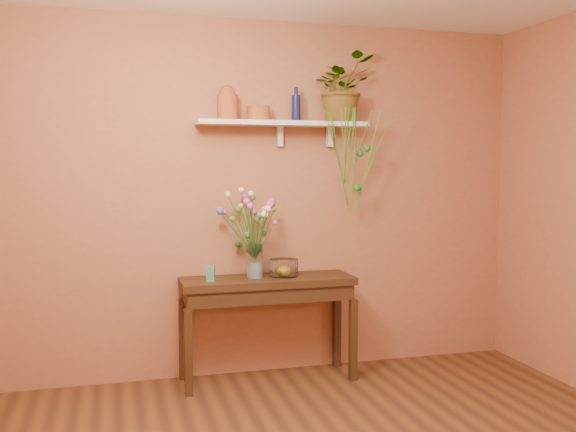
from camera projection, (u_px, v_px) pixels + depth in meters
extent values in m
cube|color=#AC7149|center=(273.00, 199.00, 4.95)|extent=(4.00, 0.04, 2.70)
cube|color=#3E2815|center=(268.00, 281.00, 4.76)|extent=(1.28, 0.41, 0.05)
cube|color=#3E2815|center=(268.00, 292.00, 4.76)|extent=(1.23, 0.38, 0.11)
cube|color=#3E2815|center=(188.00, 353.00, 4.46)|extent=(0.05, 0.05, 0.61)
cube|color=#3E2815|center=(353.00, 340.00, 4.78)|extent=(0.05, 0.05, 0.61)
cube|color=#3E2815|center=(183.00, 339.00, 4.80)|extent=(0.05, 0.05, 0.61)
cube|color=#3E2815|center=(337.00, 328.00, 5.13)|extent=(0.05, 0.05, 0.61)
cube|color=white|center=(283.00, 123.00, 4.80)|extent=(1.30, 0.24, 0.04)
cube|color=white|center=(280.00, 136.00, 4.89)|extent=(0.04, 0.05, 0.15)
cube|color=white|center=(329.00, 137.00, 5.00)|extent=(0.04, 0.05, 0.15)
cylinder|color=#A9521F|center=(227.00, 107.00, 4.65)|extent=(0.15, 0.15, 0.18)
sphere|color=#A9521F|center=(227.00, 93.00, 4.64)|extent=(0.12, 0.12, 0.12)
cylinder|color=#A9521F|center=(258.00, 113.00, 4.74)|extent=(0.22, 0.22, 0.11)
cylinder|color=#101746|center=(296.00, 108.00, 4.82)|extent=(0.09, 0.09, 0.20)
cylinder|color=#101746|center=(296.00, 91.00, 4.81)|extent=(0.03, 0.03, 0.06)
imported|color=#266E25|center=(342.00, 88.00, 4.92)|extent=(0.59, 0.56, 0.52)
cylinder|color=#266E25|center=(332.00, 139.00, 4.78)|extent=(0.18, 0.14, 0.43)
cylinder|color=green|center=(345.00, 147.00, 4.72)|extent=(0.11, 0.28, 0.56)
cylinder|color=green|center=(372.00, 161.00, 4.90)|extent=(0.27, 0.14, 0.76)
cylinder|color=#266E25|center=(346.00, 147.00, 4.72)|extent=(0.09, 0.32, 0.55)
cylinder|color=green|center=(368.00, 163.00, 4.83)|extent=(0.12, 0.21, 0.79)
cylinder|color=green|center=(345.00, 156.00, 4.87)|extent=(0.12, 0.06, 0.68)
cylinder|color=#266E25|center=(339.00, 159.00, 4.81)|extent=(0.18, 0.09, 0.72)
cylinder|color=green|center=(352.00, 147.00, 4.74)|extent=(0.07, 0.27, 0.55)
cylinder|color=green|center=(353.00, 156.00, 4.79)|extent=(0.11, 0.26, 0.68)
cylinder|color=#266E25|center=(356.00, 136.00, 4.83)|extent=(0.04, 0.06, 0.38)
cylinder|color=green|center=(345.00, 161.00, 4.81)|extent=(0.15, 0.23, 0.76)
cylinder|color=green|center=(364.00, 138.00, 4.86)|extent=(0.09, 0.15, 0.41)
sphere|color=#266E25|center=(360.00, 154.00, 4.85)|extent=(0.05, 0.05, 0.05)
sphere|color=#266E25|center=(357.00, 188.00, 4.84)|extent=(0.05, 0.05, 0.05)
sphere|color=#266E25|center=(367.00, 149.00, 4.81)|extent=(0.05, 0.05, 0.05)
sphere|color=#266E25|center=(359.00, 187.00, 4.90)|extent=(0.05, 0.05, 0.05)
cylinder|color=white|center=(255.00, 261.00, 4.73)|extent=(0.12, 0.12, 0.25)
cylinder|color=silver|center=(255.00, 270.00, 4.74)|extent=(0.11, 0.11, 0.12)
cylinder|color=#386B28|center=(261.00, 234.00, 4.59)|extent=(0.04, 0.28, 0.39)
sphere|color=white|center=(268.00, 209.00, 4.44)|extent=(0.05, 0.05, 0.05)
cylinder|color=#386B28|center=(257.00, 237.00, 4.68)|extent=(0.03, 0.10, 0.33)
sphere|color=#599834|center=(260.00, 215.00, 4.63)|extent=(0.05, 0.05, 0.05)
cylinder|color=#386B28|center=(260.00, 237.00, 4.66)|extent=(0.05, 0.15, 0.34)
sphere|color=white|center=(265.00, 214.00, 4.58)|extent=(0.05, 0.05, 0.05)
cylinder|color=#386B28|center=(262.00, 232.00, 4.67)|extent=(0.10, 0.12, 0.41)
sphere|color=#E642C5|center=(270.00, 204.00, 4.61)|extent=(0.06, 0.06, 0.06)
cylinder|color=#386B28|center=(265.00, 241.00, 4.71)|extent=(0.15, 0.07, 0.27)
sphere|color=#E642C5|center=(275.00, 223.00, 4.69)|extent=(0.04, 0.04, 0.04)
cylinder|color=#386B28|center=(261.00, 233.00, 4.71)|extent=(0.09, 0.06, 0.37)
sphere|color=#266E25|center=(267.00, 209.00, 4.68)|extent=(0.04, 0.04, 0.04)
cylinder|color=#386B28|center=(264.00, 234.00, 4.74)|extent=(0.16, 0.01, 0.36)
sphere|color=#599834|center=(274.00, 210.00, 4.75)|extent=(0.04, 0.04, 0.04)
cylinder|color=#386B28|center=(263.00, 230.00, 4.73)|extent=(0.13, 0.02, 0.42)
sphere|color=#E642C5|center=(271.00, 202.00, 4.72)|extent=(0.06, 0.06, 0.06)
cylinder|color=#386B28|center=(260.00, 234.00, 4.76)|extent=(0.10, 0.07, 0.36)
sphere|color=white|center=(265.00, 209.00, 4.79)|extent=(0.05, 0.05, 0.05)
cylinder|color=#386B28|center=(263.00, 230.00, 4.84)|extent=(0.17, 0.21, 0.41)
sphere|color=#4E57CB|center=(271.00, 202.00, 4.94)|extent=(0.05, 0.05, 0.05)
cylinder|color=#386B28|center=(259.00, 238.00, 4.77)|extent=(0.09, 0.08, 0.29)
sphere|color=white|center=(263.00, 219.00, 4.80)|extent=(0.04, 0.04, 0.04)
cylinder|color=#386B28|center=(256.00, 239.00, 4.80)|extent=(0.06, 0.15, 0.27)
sphere|color=#599834|center=(257.00, 220.00, 4.87)|extent=(0.04, 0.04, 0.04)
cylinder|color=#386B28|center=(253.00, 226.00, 4.80)|extent=(0.02, 0.18, 0.47)
sphere|color=white|center=(251.00, 194.00, 4.87)|extent=(0.05, 0.05, 0.05)
cylinder|color=#386B28|center=(254.00, 234.00, 4.83)|extent=(0.04, 0.22, 0.33)
sphere|color=#E642C5|center=(254.00, 212.00, 4.92)|extent=(0.05, 0.05, 0.05)
cylinder|color=#386B28|center=(249.00, 228.00, 4.79)|extent=(0.05, 0.18, 0.44)
sphere|color=#E642C5|center=(244.00, 198.00, 4.85)|extent=(0.05, 0.05, 0.05)
cylinder|color=#386B28|center=(250.00, 231.00, 4.76)|extent=(0.05, 0.11, 0.39)
sphere|color=#266E25|center=(246.00, 205.00, 4.79)|extent=(0.04, 0.04, 0.04)
cylinder|color=#386B28|center=(246.00, 233.00, 4.76)|extent=(0.11, 0.12, 0.36)
sphere|color=#599834|center=(238.00, 209.00, 4.79)|extent=(0.06, 0.06, 0.06)
cylinder|color=#386B28|center=(239.00, 235.00, 4.77)|extent=(0.20, 0.17, 0.35)
sphere|color=#E642C5|center=(224.00, 212.00, 4.80)|extent=(0.04, 0.04, 0.04)
cylinder|color=#386B28|center=(248.00, 224.00, 4.72)|extent=(0.10, 0.04, 0.50)
sphere|color=white|center=(241.00, 190.00, 4.70)|extent=(0.04, 0.04, 0.04)
cylinder|color=#386B28|center=(238.00, 235.00, 4.69)|extent=(0.26, 0.02, 0.36)
sphere|color=#4E57CB|center=(220.00, 211.00, 4.65)|extent=(0.06, 0.06, 0.06)
cylinder|color=#386B28|center=(242.00, 227.00, 4.66)|extent=(0.21, 0.07, 0.48)
sphere|color=white|center=(228.00, 195.00, 4.58)|extent=(0.04, 0.04, 0.04)
cylinder|color=#386B28|center=(244.00, 239.00, 4.64)|extent=(0.19, 0.13, 0.31)
sphere|color=#599834|center=(232.00, 219.00, 4.55)|extent=(0.04, 0.04, 0.04)
cylinder|color=#386B28|center=(248.00, 232.00, 4.68)|extent=(0.12, 0.06, 0.40)
sphere|color=white|center=(241.00, 206.00, 4.62)|extent=(0.03, 0.03, 0.03)
cylinder|color=#386B28|center=(251.00, 230.00, 4.65)|extent=(0.09, 0.12, 0.43)
sphere|color=#E642C5|center=(247.00, 201.00, 4.57)|extent=(0.05, 0.05, 0.05)
cylinder|color=#386B28|center=(252.00, 233.00, 4.59)|extent=(0.09, 0.26, 0.41)
sphere|color=#E642C5|center=(250.00, 206.00, 4.44)|extent=(0.05, 0.05, 0.05)
cylinder|color=#386B28|center=(253.00, 229.00, 4.64)|extent=(0.05, 0.14, 0.46)
sphere|color=#266E25|center=(252.00, 198.00, 4.56)|extent=(0.04, 0.04, 0.04)
sphere|color=#266E25|center=(264.00, 233.00, 4.83)|extent=(0.05, 0.05, 0.05)
sphere|color=#266E25|center=(240.00, 245.00, 4.84)|extent=(0.05, 0.05, 0.05)
sphere|color=#266E25|center=(260.00, 247.00, 4.78)|extent=(0.05, 0.05, 0.05)
sphere|color=#266E25|center=(247.00, 235.00, 4.62)|extent=(0.05, 0.05, 0.05)
sphere|color=#266E25|center=(248.00, 250.00, 4.76)|extent=(0.05, 0.05, 0.05)
sphere|color=#266E25|center=(238.00, 244.00, 4.83)|extent=(0.05, 0.05, 0.05)
cylinder|color=white|center=(284.00, 268.00, 4.80)|extent=(0.21, 0.21, 0.13)
cylinder|color=white|center=(284.00, 275.00, 4.81)|extent=(0.21, 0.21, 0.01)
sphere|color=yellow|center=(284.00, 271.00, 4.78)|extent=(0.08, 0.08, 0.08)
cube|color=teal|center=(211.00, 273.00, 4.58)|extent=(0.07, 0.06, 0.12)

